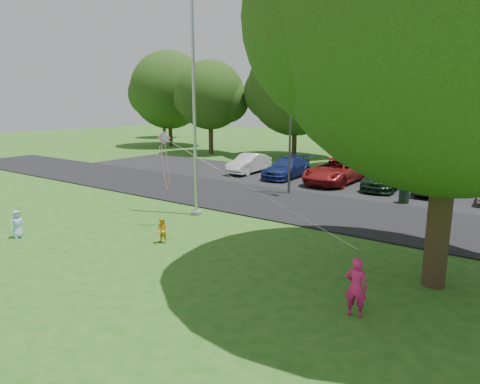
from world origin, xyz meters
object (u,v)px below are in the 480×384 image
Objects in this scene: street_lamp at (294,123)px; trash_can at (404,196)px; woman at (356,287)px; kite at (169,152)px; child_yellow at (162,231)px; child_blue at (17,224)px; big_tree at (457,3)px; flagpole at (195,121)px.

street_lamp is 7.70× the size of trash_can.
woman is 0.16× the size of kite.
child_yellow reaches higher than trash_can.
trash_can is at bearing 56.67° from child_yellow.
child_yellow is at bearing -81.42° from street_lamp.
child_yellow is 5.56m from child_blue.
street_lamp is at bearing -62.73° from woman.
kite reaches higher than child_blue.
child_blue is 6.22m from kite.
child_yellow is at bearing -168.09° from big_tree.
child_yellow is at bearing -115.70° from trash_can.
street_lamp is 0.51× the size of big_tree.
child_blue is (-3.21, -6.39, -3.64)m from flagpole.
woman is at bearing -109.92° from big_tree.
child_blue is (-4.71, -12.55, -3.31)m from street_lamp.
big_tree reaches higher than child_blue.
trash_can is at bearing -28.05° from child_blue.
flagpole reaches higher than trash_can.
woman is 1.39× the size of child_blue.
street_lamp is 13.73m from woman.
child_blue is at bearing -0.44° from woman.
trash_can is 12.41m from woman.
big_tree is 13.34× the size of child_yellow.
kite is at bearing -74.19° from flagpole.
big_tree reaches higher than kite.
child_blue is at bearing -116.70° from flagpole.
street_lamp reaches higher than kite.
street_lamp reaches higher than child_yellow.
flagpole is 10.57× the size of child_yellow.
big_tree is 8.62× the size of woman.
big_tree is 15.73m from child_blue.
child_blue is (-10.24, -13.83, 0.11)m from trash_can.
trash_can is 0.88× the size of child_yellow.
kite is (3.84, 4.18, 2.56)m from child_blue.
kite is (-6.40, -9.65, 2.66)m from trash_can.
child_yellow is 0.10× the size of kite.
flagpole is 6.35m from street_lamp.
street_lamp is (1.50, 6.16, -0.33)m from flagpole.
trash_can is at bearing 32.97° from kite.
trash_can is at bearing 108.98° from big_tree.
big_tree is at bearing -35.04° from street_lamp.
big_tree is (8.74, -8.06, 3.49)m from street_lamp.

